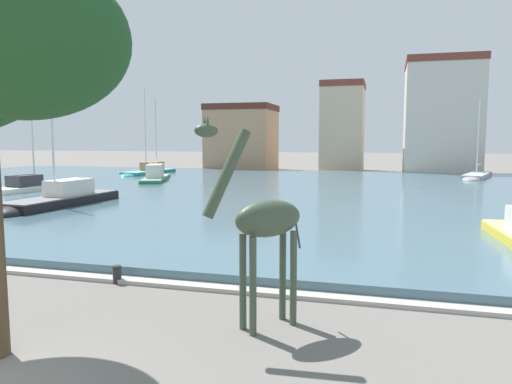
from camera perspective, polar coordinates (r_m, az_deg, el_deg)
harbor_water at (r=35.68m, az=4.90°, el=0.05°), size 84.66×45.81×0.36m
quay_edge_coping at (r=13.94m, az=-12.91°, el=-10.39°), size 84.66×0.50×0.12m
giraffe_statue at (r=10.01m, az=0.87°, el=-3.71°), size 1.98×2.15×4.47m
sailboat_black at (r=28.51m, az=-22.81°, el=-1.14°), size 2.58×8.81×7.04m
sailboat_green at (r=45.09m, az=-11.77°, el=1.74°), size 4.90×9.70×7.83m
sailboat_teal at (r=52.82m, az=-12.92°, el=2.30°), size 2.82×8.99×9.45m
sailboat_grey at (r=50.66m, az=24.76°, el=1.58°), size 4.18×8.66×7.90m
sailboat_white at (r=38.47m, az=-24.88°, el=0.42°), size 2.80×7.00×5.87m
mooring_bollard at (r=14.17m, az=-16.24°, el=-9.41°), size 0.24×0.24×0.50m
townhouse_tall_gabled at (r=64.23m, az=-1.69°, el=6.52°), size 8.62×7.44×8.65m
townhouse_narrow_midrow at (r=63.18m, az=10.29°, el=7.66°), size 5.35×6.45×11.37m
townhouse_corner_house at (r=60.53m, az=21.27°, el=8.35°), size 8.45×7.90×13.36m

